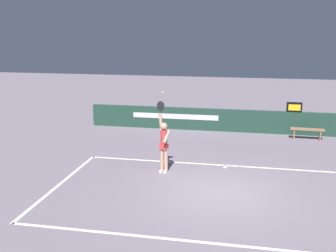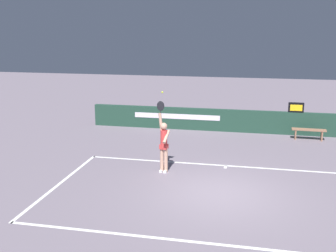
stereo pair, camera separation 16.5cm
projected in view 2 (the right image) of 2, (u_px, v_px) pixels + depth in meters
ground_plane at (220, 193)px, 12.38m from camera, size 60.00×60.00×0.00m
court_lines at (219, 196)px, 12.16m from camera, size 10.44×5.73×0.00m
back_wall at (233, 121)px, 19.56m from camera, size 14.17×0.26×1.08m
speed_display at (296, 108)px, 18.80m from camera, size 0.70×0.15×0.46m
tennis_player at (164, 143)px, 13.94m from camera, size 0.47×0.49×2.53m
tennis_ball at (162, 92)px, 13.25m from camera, size 0.07×0.07×0.07m
courtside_bench_near at (309, 132)px, 18.15m from camera, size 1.50×0.41×0.50m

